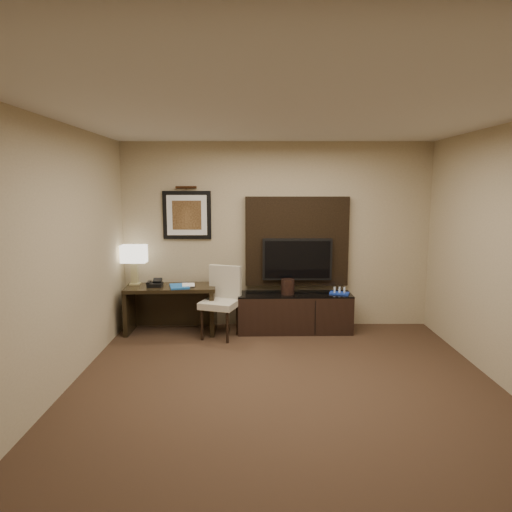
{
  "coord_description": "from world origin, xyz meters",
  "views": [
    {
      "loc": [
        -0.31,
        -4.17,
        2.06
      ],
      "look_at": [
        -0.3,
        1.8,
        1.15
      ],
      "focal_mm": 32.0,
      "sensor_mm": 36.0,
      "label": 1
    }
  ],
  "objects_px": {
    "credenza": "(295,313)",
    "minibar_tray": "(339,290)",
    "desk_phone": "(155,283)",
    "tv": "(297,259)",
    "desk_chair": "(220,303)",
    "ice_bucket": "(288,287)",
    "table_lamp": "(134,266)",
    "desk": "(171,309)"
  },
  "relations": [
    {
      "from": "tv",
      "to": "desk_chair",
      "type": "height_order",
      "value": "tv"
    },
    {
      "from": "tv",
      "to": "table_lamp",
      "type": "xyz_separation_m",
      "value": [
        -2.33,
        -0.11,
        -0.08
      ]
    },
    {
      "from": "tv",
      "to": "desk_phone",
      "type": "bearing_deg",
      "value": -173.15
    },
    {
      "from": "desk_chair",
      "to": "ice_bucket",
      "type": "distance_m",
      "value": 0.99
    },
    {
      "from": "desk",
      "to": "table_lamp",
      "type": "xyz_separation_m",
      "value": [
        -0.53,
        0.11,
        0.6
      ]
    },
    {
      "from": "credenza",
      "to": "tv",
      "type": "xyz_separation_m",
      "value": [
        0.04,
        0.19,
        0.74
      ]
    },
    {
      "from": "desk",
      "to": "table_lamp",
      "type": "relative_size",
      "value": 2.38
    },
    {
      "from": "desk_chair",
      "to": "desk_phone",
      "type": "bearing_deg",
      "value": -174.01
    },
    {
      "from": "credenza",
      "to": "minibar_tray",
      "type": "relative_size",
      "value": 6.02
    },
    {
      "from": "table_lamp",
      "to": "desk",
      "type": "bearing_deg",
      "value": -11.81
    },
    {
      "from": "credenza",
      "to": "ice_bucket",
      "type": "bearing_deg",
      "value": -166.31
    },
    {
      "from": "desk",
      "to": "table_lamp",
      "type": "bearing_deg",
      "value": 164.55
    },
    {
      "from": "desk_chair",
      "to": "table_lamp",
      "type": "height_order",
      "value": "table_lamp"
    },
    {
      "from": "tv",
      "to": "desk_chair",
      "type": "xyz_separation_m",
      "value": [
        -1.09,
        -0.45,
        -0.54
      ]
    },
    {
      "from": "credenza",
      "to": "tv",
      "type": "relative_size",
      "value": 1.61
    },
    {
      "from": "desk_chair",
      "to": "tv",
      "type": "bearing_deg",
      "value": 41.0
    },
    {
      "from": "credenza",
      "to": "minibar_tray",
      "type": "height_order",
      "value": "minibar_tray"
    },
    {
      "from": "table_lamp",
      "to": "ice_bucket",
      "type": "distance_m",
      "value": 2.2
    },
    {
      "from": "desk_phone",
      "to": "ice_bucket",
      "type": "relative_size",
      "value": 0.94
    },
    {
      "from": "credenza",
      "to": "desk",
      "type": "bearing_deg",
      "value": 179.82
    },
    {
      "from": "minibar_tray",
      "to": "tv",
      "type": "bearing_deg",
      "value": 161.29
    },
    {
      "from": "credenza",
      "to": "tv",
      "type": "distance_m",
      "value": 0.77
    },
    {
      "from": "minibar_tray",
      "to": "desk_phone",
      "type": "bearing_deg",
      "value": -179.06
    },
    {
      "from": "desk_chair",
      "to": "table_lamp",
      "type": "bearing_deg",
      "value": -176.88
    },
    {
      "from": "credenza",
      "to": "ice_bucket",
      "type": "height_order",
      "value": "ice_bucket"
    },
    {
      "from": "desk",
      "to": "table_lamp",
      "type": "height_order",
      "value": "table_lamp"
    },
    {
      "from": "ice_bucket",
      "to": "minibar_tray",
      "type": "xyz_separation_m",
      "value": [
        0.74,
        0.02,
        -0.06
      ]
    },
    {
      "from": "desk_phone",
      "to": "desk",
      "type": "bearing_deg",
      "value": 6.13
    },
    {
      "from": "table_lamp",
      "to": "minibar_tray",
      "type": "distance_m",
      "value": 2.94
    },
    {
      "from": "credenza",
      "to": "desk_chair",
      "type": "relative_size",
      "value": 1.67
    },
    {
      "from": "ice_bucket",
      "to": "credenza",
      "type": "bearing_deg",
      "value": 14.73
    },
    {
      "from": "desk_phone",
      "to": "tv",
      "type": "bearing_deg",
      "value": 6.15
    },
    {
      "from": "desk",
      "to": "desk_chair",
      "type": "xyz_separation_m",
      "value": [
        0.71,
        -0.23,
        0.15
      ]
    },
    {
      "from": "ice_bucket",
      "to": "minibar_tray",
      "type": "height_order",
      "value": "ice_bucket"
    },
    {
      "from": "tv",
      "to": "minibar_tray",
      "type": "xyz_separation_m",
      "value": [
        0.59,
        -0.2,
        -0.42
      ]
    },
    {
      "from": "desk_phone",
      "to": "minibar_tray",
      "type": "xyz_separation_m",
      "value": [
        2.6,
        0.04,
        -0.12
      ]
    },
    {
      "from": "credenza",
      "to": "ice_bucket",
      "type": "relative_size",
      "value": 7.55
    },
    {
      "from": "table_lamp",
      "to": "tv",
      "type": "bearing_deg",
      "value": 2.58
    },
    {
      "from": "table_lamp",
      "to": "desk_phone",
      "type": "distance_m",
      "value": 0.41
    },
    {
      "from": "desk_chair",
      "to": "desk_phone",
      "type": "relative_size",
      "value": 4.81
    },
    {
      "from": "tv",
      "to": "table_lamp",
      "type": "distance_m",
      "value": 2.34
    },
    {
      "from": "desk",
      "to": "tv",
      "type": "height_order",
      "value": "tv"
    }
  ]
}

